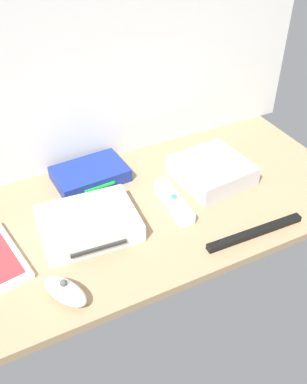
{
  "coord_description": "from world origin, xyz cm",
  "views": [
    {
      "loc": [
        -35.45,
        -70.56,
        67.04
      ],
      "look_at": [
        0.0,
        0.0,
        4.0
      ],
      "focal_mm": 40.61,
      "sensor_mm": 36.0,
      "label": 1
    }
  ],
  "objects": [
    {
      "name": "back_wall",
      "position": [
        0.0,
        24.6,
        32.0
      ],
      "size": [
        110.0,
        1.2,
        64.0
      ],
      "primitive_type": "cube",
      "color": "silver",
      "rests_on": "ground"
    },
    {
      "name": "ground_plane",
      "position": [
        0.0,
        0.0,
        -1.0
      ],
      "size": [
        100.0,
        48.0,
        2.0
      ],
      "primitive_type": "cube",
      "color": "#9E7F5B",
      "rests_on": "ground"
    },
    {
      "name": "sensor_bar",
      "position": [
        15.44,
        -19.05,
        0.7
      ],
      "size": [
        24.04,
        2.54,
        1.4
      ],
      "primitive_type": "cube",
      "rotation": [
        0.0,
        0.0,
        -0.03
      ],
      "color": "black",
      "rests_on": "ground_plane"
    },
    {
      "name": "network_router",
      "position": [
        -9.89,
        16.39,
        1.7
      ],
      "size": [
        18.62,
        13.08,
        3.4
      ],
      "rotation": [
        0.0,
        0.0,
        0.05
      ],
      "color": "navy",
      "rests_on": "ground_plane"
    },
    {
      "name": "mini_computer",
      "position": [
        18.07,
        2.84,
        2.64
      ],
      "size": [
        18.45,
        18.45,
        5.3
      ],
      "rotation": [
        0.0,
        0.0,
        0.09
      ],
      "color": "silver",
      "rests_on": "ground_plane"
    },
    {
      "name": "remote_nunchuk",
      "position": [
        -26.99,
        -16.97,
        2.04
      ],
      "size": [
        8.67,
        10.88,
        5.1
      ],
      "rotation": [
        0.0,
        0.0,
        0.5
      ],
      "color": "white",
      "rests_on": "ground_plane"
    },
    {
      "name": "game_console",
      "position": [
        -16.78,
        -1.46,
        2.2
      ],
      "size": [
        22.17,
        17.72,
        4.4
      ],
      "rotation": [
        0.0,
        0.0,
        -0.08
      ],
      "color": "white",
      "rests_on": "ground_plane"
    },
    {
      "name": "remote_wand",
      "position": [
        3.96,
        -2.75,
        1.51
      ],
      "size": [
        4.26,
        14.95,
        3.4
      ],
      "rotation": [
        0.0,
        0.0,
        -0.04
      ],
      "color": "white",
      "rests_on": "ground_plane"
    }
  ]
}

